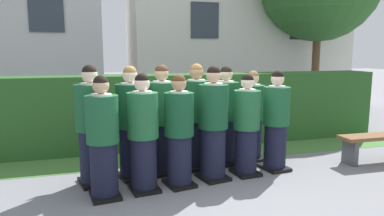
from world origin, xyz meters
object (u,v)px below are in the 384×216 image
(student_rear_row_4, at_px, (226,118))
(student_rear_row_5, at_px, (252,118))
(student_front_row_2, at_px, (179,134))
(wooden_bench, at_px, (378,142))
(student_rear_row_1, at_px, (131,125))
(student_rear_row_3, at_px, (196,119))
(student_front_row_1, at_px, (143,136))
(student_front_row_0, at_px, (103,141))
(student_front_row_4, at_px, (246,127))
(student_rear_row_0, at_px, (92,128))
(student_front_row_3, at_px, (213,126))
(student_rear_row_2, at_px, (162,122))
(student_front_row_5, at_px, (276,123))

(student_rear_row_4, relative_size, student_rear_row_5, 1.05)
(student_front_row_2, relative_size, wooden_bench, 1.13)
(student_rear_row_1, relative_size, student_rear_row_5, 1.08)
(student_rear_row_3, bearing_deg, student_front_row_1, -143.08)
(student_front_row_0, distance_m, student_front_row_4, 2.17)
(student_rear_row_0, relative_size, student_rear_row_1, 1.01)
(student_front_row_2, bearing_deg, student_rear_row_3, 56.37)
(student_front_row_4, xyz_separation_m, student_rear_row_3, (-0.65, 0.51, 0.07))
(student_front_row_0, distance_m, student_rear_row_1, 0.78)
(student_rear_row_1, distance_m, student_rear_row_3, 1.08)
(student_front_row_3, bearing_deg, student_rear_row_0, 170.83)
(student_front_row_2, distance_m, student_rear_row_2, 0.63)
(student_rear_row_4, bearing_deg, student_front_row_4, -79.50)
(student_rear_row_2, xyz_separation_m, student_rear_row_5, (1.64, 0.25, -0.06))
(student_front_row_2, height_order, student_front_row_4, student_front_row_2)
(student_front_row_1, height_order, wooden_bench, student_front_row_1)
(student_front_row_4, relative_size, student_rear_row_4, 0.94)
(student_front_row_1, relative_size, student_front_row_4, 1.03)
(student_rear_row_0, distance_m, student_rear_row_2, 1.07)
(student_rear_row_0, relative_size, wooden_bench, 1.22)
(student_front_row_1, distance_m, student_rear_row_3, 1.21)
(student_front_row_3, bearing_deg, student_front_row_1, -171.06)
(student_front_row_3, relative_size, student_rear_row_1, 1.00)
(student_front_row_2, xyz_separation_m, student_rear_row_4, (0.99, 0.77, 0.03))
(student_rear_row_3, distance_m, student_rear_row_5, 1.08)
(student_front_row_2, distance_m, wooden_bench, 3.58)
(student_front_row_4, xyz_separation_m, student_rear_row_1, (-1.71, 0.33, 0.06))
(student_front_row_0, height_order, student_front_row_5, student_front_row_0)
(student_rear_row_2, height_order, wooden_bench, student_rear_row_2)
(student_rear_row_0, bearing_deg, student_rear_row_2, 11.35)
(student_rear_row_1, height_order, student_rear_row_4, student_rear_row_1)
(student_front_row_5, bearing_deg, student_rear_row_4, 142.35)
(student_front_row_4, distance_m, student_rear_row_5, 0.80)
(student_front_row_0, height_order, student_front_row_3, student_front_row_3)
(student_rear_row_0, distance_m, student_rear_row_3, 1.65)
(student_rear_row_3, bearing_deg, student_front_row_4, -38.29)
(student_front_row_5, relative_size, student_rear_row_0, 0.93)
(student_rear_row_0, bearing_deg, student_front_row_3, -9.17)
(student_front_row_0, height_order, student_rear_row_1, student_rear_row_1)
(student_front_row_0, xyz_separation_m, wooden_bench, (4.59, 0.27, -0.41))
(student_front_row_1, xyz_separation_m, student_rear_row_0, (-0.66, 0.44, 0.05))
(student_front_row_1, bearing_deg, student_rear_row_1, 100.05)
(student_front_row_1, distance_m, student_rear_row_0, 0.80)
(student_front_row_5, height_order, student_rear_row_4, student_rear_row_4)
(student_front_row_0, xyz_separation_m, student_front_row_2, (1.04, 0.14, -0.01))
(student_front_row_4, distance_m, wooden_bench, 2.48)
(student_front_row_2, distance_m, student_front_row_3, 0.56)
(student_front_row_2, height_order, student_rear_row_1, student_rear_row_1)
(student_front_row_1, bearing_deg, student_rear_row_4, 28.35)
(student_front_row_3, height_order, student_front_row_5, student_front_row_3)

